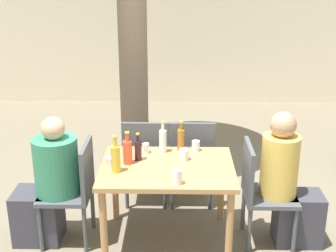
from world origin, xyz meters
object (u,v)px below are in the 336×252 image
object	(u,v)px
person_seated_0	(48,187)
soda_bottle_2	(128,151)
patio_chair_2	(146,156)
person_seated_1	(288,187)
drinking_glass_3	(111,162)
drinking_glass_2	(184,155)
patio_chair_0	(75,186)
wine_bottle_4	(138,150)
oil_cruet_1	(116,158)
water_bottle_3	(163,140)
drinking_glass_0	(146,148)
patio_chair_1	(260,188)
drinking_glass_1	(196,146)
dining_table_front	(167,176)
amber_bottle_0	(181,139)
patio_chair_3	(191,157)
drinking_glass_4	(177,177)

from	to	relation	value
person_seated_0	soda_bottle_2	xyz separation A→B (m)	(0.69, 0.04, 0.32)
patio_chair_2	person_seated_1	bearing A→B (deg)	152.49
drinking_glass_3	drinking_glass_2	bearing A→B (deg)	15.11
patio_chair_0	patio_chair_2	xyz separation A→B (m)	(0.57, 0.66, 0.00)
wine_bottle_4	oil_cruet_1	bearing A→B (deg)	-124.14
water_bottle_3	drinking_glass_3	xyz separation A→B (m)	(-0.42, -0.33, -0.07)
person_seated_0	drinking_glass_3	world-z (taller)	person_seated_0
patio_chair_2	soda_bottle_2	size ratio (longest dim) A/B	3.19
drinking_glass_0	patio_chair_1	bearing A→B (deg)	-15.43
drinking_glass_1	dining_table_front	bearing A→B (deg)	-126.75
patio_chair_1	oil_cruet_1	size ratio (longest dim) A/B	2.92
oil_cruet_1	amber_bottle_0	bearing A→B (deg)	41.51
dining_table_front	amber_bottle_0	distance (m)	0.42
person_seated_0	oil_cruet_1	distance (m)	0.71
drinking_glass_0	drinking_glass_1	distance (m)	0.45
patio_chair_2	patio_chair_3	size ratio (longest dim) A/B	1.00
drinking_glass_2	soda_bottle_2	bearing A→B (deg)	-169.91
person_seated_0	person_seated_1	xyz separation A→B (m)	(2.07, -0.00, 0.02)
patio_chair_2	drinking_glass_2	xyz separation A→B (m)	(0.37, -0.53, 0.25)
patio_chair_3	person_seated_0	world-z (taller)	person_seated_0
dining_table_front	person_seated_1	distance (m)	1.04
patio_chair_3	person_seated_0	bearing A→B (deg)	27.55
patio_chair_0	drinking_glass_4	xyz separation A→B (m)	(0.88, -0.33, 0.26)
person_seated_0	wine_bottle_4	xyz separation A→B (m)	(0.78, 0.12, 0.30)
dining_table_front	oil_cruet_1	size ratio (longest dim) A/B	3.59
soda_bottle_2	drinking_glass_4	bearing A→B (deg)	-41.80
dining_table_front	soda_bottle_2	size ratio (longest dim) A/B	3.91
person_seated_0	amber_bottle_0	bearing A→B (deg)	107.03
dining_table_front	person_seated_0	xyz separation A→B (m)	(-1.03, -0.00, -0.11)
patio_chair_0	drinking_glass_4	size ratio (longest dim) A/B	7.58
amber_bottle_0	soda_bottle_2	distance (m)	0.55
drinking_glass_2	drinking_glass_4	bearing A→B (deg)	-97.42
oil_cruet_1	drinking_glass_1	xyz separation A→B (m)	(0.67, 0.46, -0.07)
patio_chair_1	drinking_glass_4	distance (m)	0.83
patio_chair_0	oil_cruet_1	size ratio (longest dim) A/B	2.92
patio_chair_1	patio_chair_2	size ratio (longest dim) A/B	1.00
patio_chair_2	drinking_glass_1	world-z (taller)	patio_chair_2
dining_table_front	oil_cruet_1	bearing A→B (deg)	-163.95
patio_chair_1	dining_table_front	bearing A→B (deg)	90.00
patio_chair_3	amber_bottle_0	distance (m)	0.45
water_bottle_3	patio_chair_1	bearing A→B (deg)	-19.51
patio_chair_1	drinking_glass_0	size ratio (longest dim) A/B	10.08
oil_cruet_1	drinking_glass_1	bearing A→B (deg)	34.32
person_seated_1	wine_bottle_4	world-z (taller)	person_seated_1
drinking_glass_1	drinking_glass_0	bearing A→B (deg)	-172.24
amber_bottle_0	drinking_glass_4	xyz separation A→B (m)	(-0.03, -0.68, -0.05)
drinking_glass_0	drinking_glass_2	distance (m)	0.37
patio_chair_2	water_bottle_3	distance (m)	0.51
drinking_glass_2	person_seated_1	bearing A→B (deg)	-8.26
drinking_glass_4	patio_chair_0	bearing A→B (deg)	159.33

